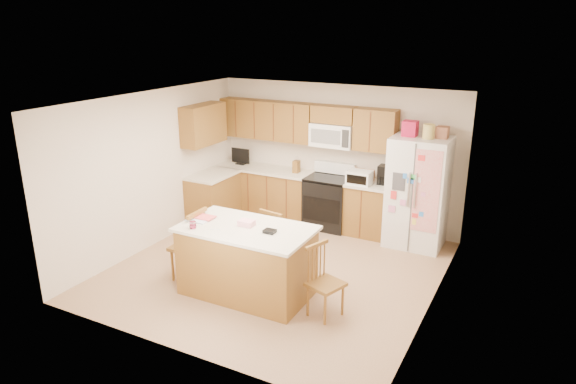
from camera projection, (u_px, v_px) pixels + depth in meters
The scene contains 9 objects.
ground at pixel (277, 269), 7.62m from camera, with size 4.50×4.50×0.00m, color #886040.
room_shell at pixel (276, 177), 7.17m from camera, with size 4.60×4.60×2.52m.
cabinetry at pixel (276, 172), 9.28m from camera, with size 3.36×1.56×2.15m.
stove at pixel (329, 201), 9.11m from camera, with size 0.76×0.65×1.13m.
refrigerator at pixel (418, 191), 8.23m from camera, with size 0.90×0.79×2.04m.
island at pixel (247, 260), 6.82m from camera, with size 1.75×1.02×1.04m.
windsor_chair_left at pixel (190, 246), 7.22m from camera, with size 0.43×0.45×1.04m.
windsor_chair_back at pixel (277, 242), 7.46m from camera, with size 0.48×0.46×0.97m.
windsor_chair_right at pixel (324, 283), 6.31m from camera, with size 0.49×0.50×0.93m.
Camera 1 is at (3.32, -6.03, 3.47)m, focal length 32.00 mm.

